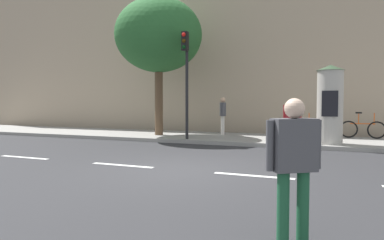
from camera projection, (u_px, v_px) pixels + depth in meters
ground_plane at (183, 170)px, 8.34m from camera, size 80.00×80.00×0.00m
sidewalk_curb at (249, 139)px, 14.81m from camera, size 36.00×4.00×0.15m
lane_markings at (183, 170)px, 8.34m from camera, size 25.80×0.16×0.01m
building_backdrop at (270, 46)px, 19.20m from camera, size 36.00×5.00×9.59m
traffic_light at (186, 67)px, 13.85m from camera, size 0.24×0.45×4.30m
poster_column at (330, 104)px, 12.41m from camera, size 0.98×0.98×2.83m
street_tree at (159, 36)px, 15.70m from camera, size 3.96×3.96×6.23m
pedestrian_in_red_top at (293, 157)px, 3.95m from camera, size 0.57×0.53×1.68m
pedestrian_near_pole at (292, 117)px, 12.69m from camera, size 0.66×0.29×1.64m
pedestrian_with_backpack at (223, 113)px, 15.98m from camera, size 0.40×0.57×1.73m
bicycle_leaning at (298, 129)px, 14.31m from camera, size 1.77×0.10×1.09m
bicycle_upright at (363, 129)px, 14.37m from camera, size 1.77×0.10×1.09m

